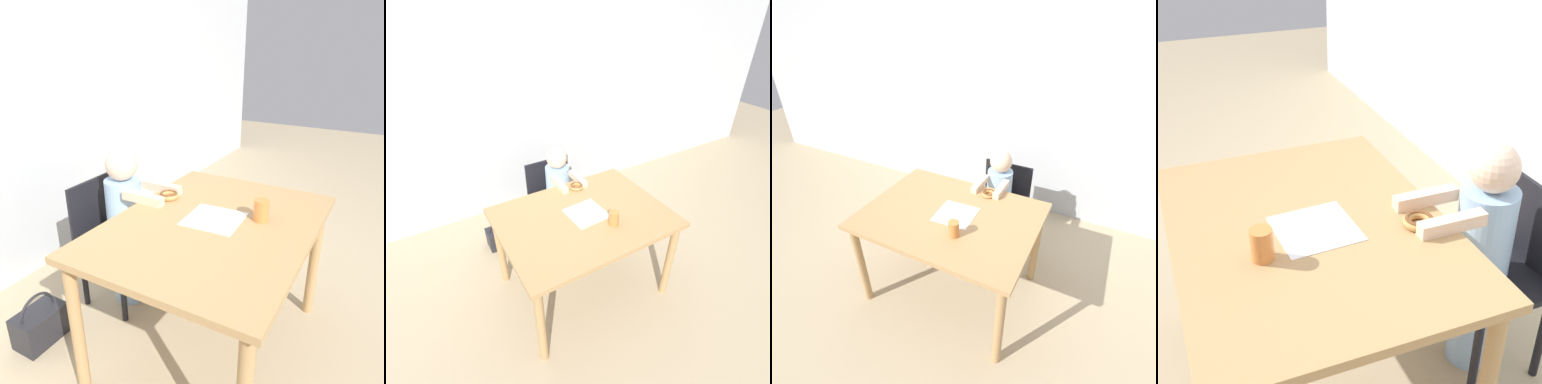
# 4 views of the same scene
# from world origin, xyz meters

# --- Properties ---
(ground_plane) EXTENTS (12.00, 12.00, 0.00)m
(ground_plane) POSITION_xyz_m (0.00, 0.00, 0.00)
(ground_plane) COLOR tan
(wall_back) EXTENTS (8.00, 0.05, 2.50)m
(wall_back) POSITION_xyz_m (0.00, 1.50, 1.25)
(wall_back) COLOR silver
(wall_back) RESTS_ON ground_plane
(dining_table) EXTENTS (1.25, 0.94, 0.78)m
(dining_table) POSITION_xyz_m (0.00, 0.00, 0.68)
(dining_table) COLOR tan
(dining_table) RESTS_ON ground_plane
(chair) EXTENTS (0.46, 0.38, 0.81)m
(chair) POSITION_xyz_m (0.12, 0.77, 0.45)
(chair) COLOR black
(chair) RESTS_ON ground_plane
(child_figure) EXTENTS (0.24, 0.45, 1.03)m
(child_figure) POSITION_xyz_m (0.12, 0.66, 0.54)
(child_figure) COLOR #99BCE0
(child_figure) RESTS_ON ground_plane
(donut) EXTENTS (0.11, 0.11, 0.03)m
(donut) POSITION_xyz_m (0.15, 0.35, 0.80)
(donut) COLOR tan
(donut) RESTS_ON dining_table
(napkin) EXTENTS (0.29, 0.29, 0.00)m
(napkin) POSITION_xyz_m (0.04, 0.01, 0.78)
(napkin) COLOR white
(napkin) RESTS_ON dining_table
(handbag) EXTENTS (0.28, 0.17, 0.31)m
(handbag) POSITION_xyz_m (-0.44, 0.87, 0.11)
(handbag) COLOR #232328
(handbag) RESTS_ON ground_plane
(cup) EXTENTS (0.07, 0.07, 0.11)m
(cup) POSITION_xyz_m (0.13, -0.19, 0.83)
(cup) COLOR orange
(cup) RESTS_ON dining_table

